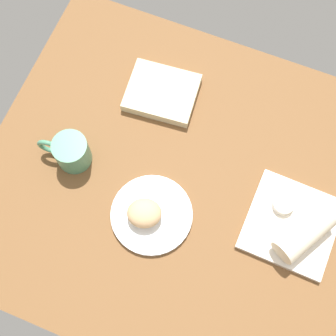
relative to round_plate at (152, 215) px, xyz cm
name	(u,v)px	position (x,y,z in cm)	size (l,w,h in cm)	color
dining_table	(195,191)	(7.78, 10.65, -2.70)	(110.00, 90.00, 4.00)	brown
round_plate	(152,215)	(0.00, 0.00, 0.00)	(20.49, 20.49, 1.40)	white
scone_pastry	(144,213)	(-1.41, -0.99, 3.30)	(8.52, 7.47, 5.21)	tan
square_plate	(291,223)	(33.07, 10.92, 0.10)	(21.64, 21.64, 1.60)	silver
sauce_cup	(283,204)	(29.52, 14.25, 2.01)	(5.27, 5.27, 2.06)	silver
breakfast_wrap	(304,234)	(35.92, 8.26, 4.24)	(6.68, 6.68, 14.92)	beige
book_stack	(162,93)	(-10.32, 32.30, 0.78)	(19.89, 16.99, 2.96)	beige
coffee_mug	(71,152)	(-24.84, 6.70, 3.88)	(13.69, 8.94, 8.94)	#4C8C6B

